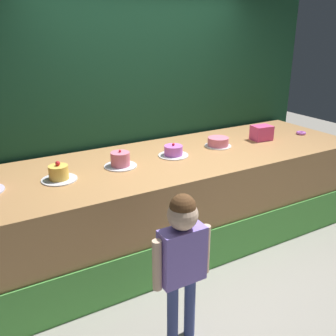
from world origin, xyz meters
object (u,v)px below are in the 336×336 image
at_px(cake_center, 120,160).
at_px(pink_box, 262,133).
at_px(cake_left, 59,174).
at_px(child_figure, 182,250).
at_px(donut, 301,133).
at_px(cake_far_right, 218,142).
at_px(cake_right, 173,151).

bearing_deg(cake_center, pink_box, 0.21).
relative_size(pink_box, cake_left, 0.73).
distance_m(child_figure, pink_box, 2.25).
bearing_deg(cake_center, donut, -1.43).
bearing_deg(donut, cake_center, 178.57).
relative_size(pink_box, cake_far_right, 0.76).
xyz_separation_m(child_figure, donut, (2.44, 1.19, 0.20)).
bearing_deg(cake_right, cake_left, -176.91).
relative_size(child_figure, cake_left, 3.86).
bearing_deg(cake_far_right, donut, -5.32).
xyz_separation_m(cake_center, cake_far_right, (1.17, 0.05, -0.01)).
relative_size(child_figure, pink_box, 5.31).
height_order(pink_box, cake_center, pink_box).
bearing_deg(cake_center, cake_left, -175.57).
relative_size(child_figure, cake_right, 3.83).
relative_size(child_figure, donut, 10.26).
bearing_deg(pink_box, child_figure, -145.98).
bearing_deg(pink_box, donut, -6.29).
bearing_deg(cake_right, cake_center, -178.25).
bearing_deg(cake_center, cake_far_right, 2.48).
relative_size(pink_box, donut, 1.93).
height_order(donut, cake_left, cake_left).
bearing_deg(pink_box, cake_right, 179.43).
xyz_separation_m(cake_center, cake_right, (0.58, 0.02, -0.01)).
relative_size(pink_box, cake_right, 0.72).
distance_m(donut, cake_far_right, 1.17).
height_order(pink_box, cake_far_right, pink_box).
xyz_separation_m(cake_left, cake_far_right, (1.75, 0.10, -0.01)).
height_order(child_figure, pink_box, child_figure).
height_order(pink_box, cake_right, pink_box).
xyz_separation_m(cake_right, cake_far_right, (0.58, 0.03, 0.00)).
height_order(cake_left, cake_far_right, cake_left).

